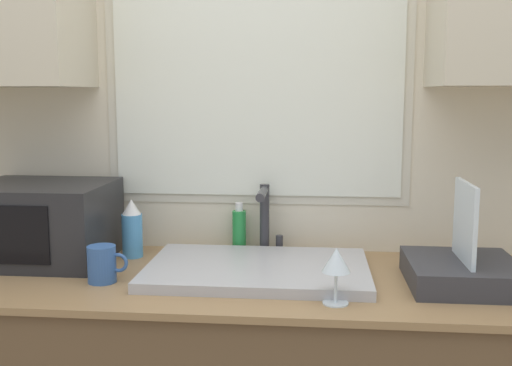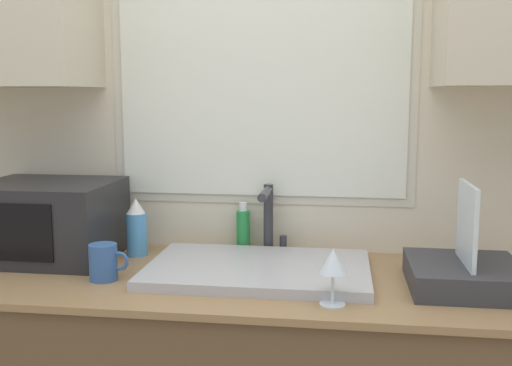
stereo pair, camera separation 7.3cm
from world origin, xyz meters
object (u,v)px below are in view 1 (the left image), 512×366
Objects in this scene: dish_rack at (463,269)px; soap_bottle at (239,230)px; faucet at (265,213)px; mug_near_sink at (103,264)px; microwave at (42,222)px; wine_glass at (336,262)px; spray_bottle at (132,229)px.

dish_rack reaches higher than soap_bottle.
faucet is 2.00× the size of mug_near_sink.
wine_glass is at bearing -19.27° from microwave.
dish_rack reaches higher than microwave.
wine_glass is at bearing -152.58° from dish_rack.
soap_bottle is (-0.09, 0.03, -0.07)m from faucet.
dish_rack is at bearing -11.29° from spray_bottle.
microwave reaches higher than mug_near_sink.
microwave is 0.64m from soap_bottle.
microwave is 2.91× the size of wine_glass.
spray_bottle is 0.27m from mug_near_sink.
microwave is at bearing 160.73° from wine_glass.
microwave is 2.54× the size of soap_bottle.
dish_rack reaches higher than wine_glass.
soap_bottle is 1.15× the size of wine_glass.
wine_glass is at bearing -10.07° from mug_near_sink.
dish_rack reaches higher than spray_bottle.
soap_bottle is at bearing 14.74° from microwave.
wine_glass is at bearing -64.32° from faucet.
dish_rack is at bearing -6.16° from microwave.
wine_glass is (0.31, -0.48, 0.03)m from soap_bottle.
microwave reaches higher than faucet.
dish_rack is at bearing -24.93° from faucet.
dish_rack is at bearing 27.42° from wine_glass.
faucet is 0.12m from soap_bottle.
dish_rack is 1.01m from mug_near_sink.
wine_glass is (0.65, -0.38, 0.02)m from spray_bottle.
microwave is 2.23× the size of spray_bottle.
faucet is at bearing 8.77° from spray_bottle.
microwave is 0.35m from mug_near_sink.
mug_near_sink is 0.66m from wine_glass.
faucet is 1.39× the size of soap_bottle.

